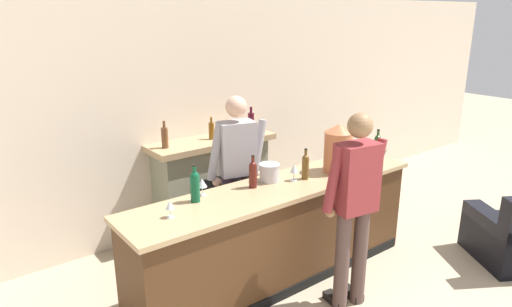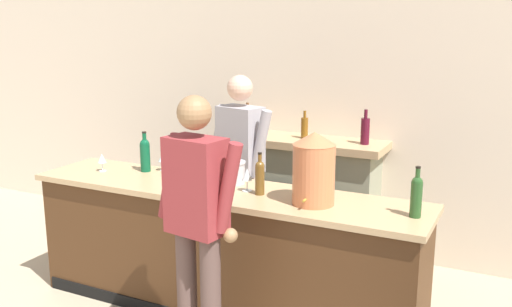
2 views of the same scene
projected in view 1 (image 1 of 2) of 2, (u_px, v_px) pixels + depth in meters
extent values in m
cube|color=beige|center=(208.00, 114.00, 5.56)|extent=(12.00, 0.07, 2.75)
cube|color=#452915|center=(278.00, 236.00, 4.44)|extent=(3.03, 0.60, 0.95)
cube|color=tan|center=(279.00, 188.00, 4.29)|extent=(3.10, 0.67, 0.04)
cube|color=black|center=(298.00, 288.00, 4.33)|extent=(2.97, 0.01, 0.10)
cube|color=gray|center=(212.00, 186.00, 5.54)|extent=(1.38, 0.44, 1.07)
cube|color=black|center=(223.00, 202.00, 5.40)|extent=(0.76, 0.02, 0.68)
cube|color=tan|center=(212.00, 142.00, 5.35)|extent=(1.54, 0.52, 0.07)
cylinder|color=brown|center=(165.00, 138.00, 4.96)|extent=(0.07, 0.07, 0.23)
cylinder|color=brown|center=(164.00, 124.00, 4.92)|extent=(0.03, 0.03, 0.08)
cylinder|color=brown|center=(211.00, 131.00, 5.31)|extent=(0.07, 0.07, 0.20)
cylinder|color=brown|center=(211.00, 120.00, 5.28)|extent=(0.03, 0.03, 0.07)
cylinder|color=#4A0E1F|center=(251.00, 122.00, 5.65)|extent=(0.08, 0.08, 0.23)
cylinder|color=#4A0E1F|center=(251.00, 110.00, 5.60)|extent=(0.03, 0.03, 0.08)
cube|color=black|center=(489.00, 238.00, 4.83)|extent=(0.60, 0.79, 0.54)
cylinder|color=#9A5848|center=(372.00, 183.00, 6.80)|extent=(0.32, 0.32, 0.25)
cylinder|color=#332319|center=(372.00, 175.00, 6.76)|extent=(0.29, 0.29, 0.02)
cone|color=#49773D|center=(380.00, 159.00, 6.76)|extent=(0.16, 0.35, 0.44)
cone|color=#4B7D4C|center=(368.00, 159.00, 6.79)|extent=(0.29, 0.16, 0.40)
cone|color=#468243|center=(369.00, 162.00, 6.61)|extent=(0.15, 0.32, 0.42)
cone|color=#4A793B|center=(380.00, 164.00, 6.62)|extent=(0.28, 0.13, 0.38)
cylinder|color=brown|center=(360.00, 256.00, 4.08)|extent=(0.13, 0.13, 0.93)
cube|color=black|center=(352.00, 293.00, 4.27)|extent=(0.14, 0.25, 0.07)
cylinder|color=brown|center=(342.00, 262.00, 3.99)|extent=(0.13, 0.13, 0.93)
cube|color=black|center=(335.00, 300.00, 4.18)|extent=(0.14, 0.25, 0.07)
cube|color=maroon|center=(357.00, 178.00, 3.81)|extent=(0.39, 0.27, 0.60)
cylinder|color=maroon|center=(376.00, 171.00, 3.93)|extent=(0.20, 0.08, 0.57)
sphere|color=#906A46|center=(372.00, 202.00, 4.03)|extent=(0.09, 0.09, 0.09)
cylinder|color=maroon|center=(333.00, 179.00, 3.72)|extent=(0.20, 0.08, 0.57)
sphere|color=#906A46|center=(330.00, 212.00, 3.82)|extent=(0.09, 0.09, 0.09)
sphere|color=#906A46|center=(360.00, 125.00, 3.68)|extent=(0.21, 0.21, 0.21)
cylinder|color=#3C3247|center=(229.00, 220.00, 4.72)|extent=(0.13, 0.13, 0.99)
cube|color=black|center=(232.00, 263.00, 4.80)|extent=(0.15, 0.26, 0.07)
cylinder|color=#3C3247|center=(246.00, 217.00, 4.80)|extent=(0.13, 0.13, 0.99)
cube|color=black|center=(249.00, 259.00, 4.87)|extent=(0.15, 0.26, 0.07)
cube|color=#9F9BA3|center=(237.00, 148.00, 4.53)|extent=(0.40, 0.30, 0.54)
cylinder|color=#9F9BA3|center=(215.00, 152.00, 4.43)|extent=(0.20, 0.08, 0.57)
sphere|color=#DDAB8F|center=(217.00, 182.00, 4.50)|extent=(0.09, 0.09, 0.09)
cylinder|color=#9F9BA3|center=(258.00, 147.00, 4.61)|extent=(0.20, 0.08, 0.57)
sphere|color=#DDAB8F|center=(259.00, 175.00, 4.68)|extent=(0.09, 0.09, 0.09)
sphere|color=#DDAB8F|center=(236.00, 107.00, 4.41)|extent=(0.21, 0.21, 0.21)
cylinder|color=#C57046|center=(338.00, 152.00, 4.63)|extent=(0.29, 0.29, 0.41)
cone|color=#C57046|center=(339.00, 128.00, 4.55)|extent=(0.29, 0.29, 0.09)
cylinder|color=#B29333|center=(349.00, 169.00, 4.54)|extent=(0.02, 0.04, 0.02)
cylinder|color=silver|center=(269.00, 173.00, 4.39)|extent=(0.19, 0.19, 0.16)
cylinder|color=silver|center=(269.00, 165.00, 4.36)|extent=(0.20, 0.20, 0.01)
cylinder|color=brown|center=(305.00, 169.00, 4.43)|extent=(0.07, 0.07, 0.21)
sphere|color=brown|center=(306.00, 158.00, 4.40)|extent=(0.06, 0.06, 0.06)
cylinder|color=brown|center=(306.00, 154.00, 4.39)|extent=(0.03, 0.03, 0.08)
cylinder|color=black|center=(306.00, 149.00, 4.38)|extent=(0.03, 0.03, 0.01)
cylinder|color=#24491F|center=(377.00, 148.00, 5.07)|extent=(0.07, 0.07, 0.23)
sphere|color=#24491F|center=(378.00, 138.00, 5.04)|extent=(0.07, 0.07, 0.07)
cylinder|color=#24491F|center=(378.00, 134.00, 5.03)|extent=(0.03, 0.03, 0.09)
cylinder|color=black|center=(378.00, 130.00, 5.01)|extent=(0.03, 0.03, 0.01)
cylinder|color=#541A14|center=(253.00, 176.00, 4.22)|extent=(0.07, 0.07, 0.22)
sphere|color=#541A14|center=(253.00, 165.00, 4.19)|extent=(0.07, 0.07, 0.07)
cylinder|color=#541A14|center=(253.00, 161.00, 4.17)|extent=(0.03, 0.03, 0.08)
cylinder|color=black|center=(253.00, 156.00, 4.16)|extent=(0.03, 0.03, 0.01)
cylinder|color=#0D502F|center=(195.00, 189.00, 3.90)|extent=(0.08, 0.08, 0.23)
sphere|color=#0D502F|center=(195.00, 176.00, 3.86)|extent=(0.08, 0.08, 0.08)
cylinder|color=#0D502F|center=(194.00, 171.00, 3.85)|extent=(0.03, 0.03, 0.09)
cylinder|color=black|center=(194.00, 165.00, 3.83)|extent=(0.04, 0.04, 0.01)
cylinder|color=silver|center=(294.00, 180.00, 4.42)|extent=(0.07, 0.07, 0.01)
cylinder|color=silver|center=(294.00, 176.00, 4.41)|extent=(0.01, 0.01, 0.08)
cone|color=silver|center=(294.00, 168.00, 4.38)|extent=(0.07, 0.07, 0.09)
cylinder|color=silver|center=(171.00, 217.00, 3.62)|extent=(0.06, 0.06, 0.01)
cylinder|color=silver|center=(170.00, 213.00, 3.61)|extent=(0.01, 0.01, 0.07)
cone|color=silver|center=(170.00, 205.00, 3.59)|extent=(0.07, 0.07, 0.07)
cylinder|color=silver|center=(203.00, 195.00, 4.07)|extent=(0.07, 0.07, 0.01)
cylinder|color=silver|center=(202.00, 191.00, 4.05)|extent=(0.01, 0.01, 0.07)
cone|color=silver|center=(202.00, 183.00, 4.03)|extent=(0.09, 0.09, 0.08)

